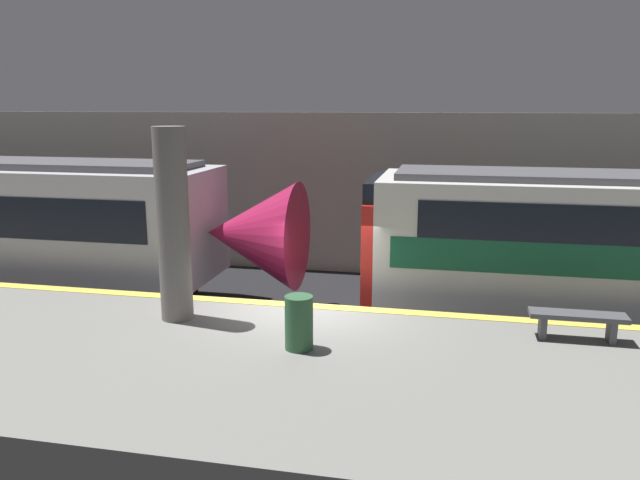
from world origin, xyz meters
The scene contains 6 objects.
ground_plane centered at (0.00, 0.00, 0.00)m, with size 120.00×120.00×0.00m, color black.
platform centered at (0.00, -2.75, 0.57)m, with size 40.00×5.50×1.16m.
station_rear_barrier centered at (0.00, 6.64, 2.33)m, with size 50.00×0.15×4.65m.
support_pillar_near centered at (-2.07, -1.29, 2.83)m, with size 0.56×0.56×3.37m.
platform_bench centered at (4.69, -0.93, 1.49)m, with size 1.50×0.40×0.45m.
trash_bin centered at (0.39, -2.22, 1.57)m, with size 0.44×0.44×0.85m.
Camera 1 is at (2.61, -11.10, 4.88)m, focal length 35.00 mm.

